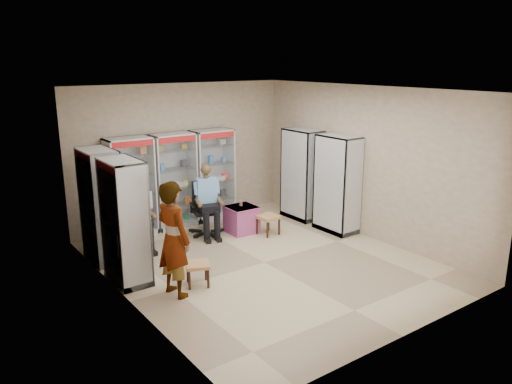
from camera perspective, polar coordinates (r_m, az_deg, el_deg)
floor at (r=8.90m, az=0.98°, el=-8.05°), size 6.00×6.00×0.00m
room_shell at (r=8.33m, az=1.04°, el=4.51°), size 5.02×6.02×3.01m
cabinet_back_left at (r=10.27m, az=-14.11°, el=0.52°), size 0.90×0.50×2.00m
cabinet_back_mid at (r=10.64m, az=-9.38°, el=1.27°), size 0.90×0.50×2.00m
cabinet_back_right at (r=11.08m, az=-4.99°, el=1.96°), size 0.90×0.50×2.00m
cabinet_right_far at (r=11.13m, az=5.26°, el=2.01°), size 0.90×0.50×2.00m
cabinet_right_near at (r=10.35m, az=9.26°, el=0.89°), size 0.90×0.50×2.00m
cabinet_left_far at (r=9.12m, az=-17.30°, el=-1.52°), size 0.90×0.50×2.00m
cabinet_left_near at (r=8.12m, az=-14.76°, el=-3.33°), size 0.90×0.50×2.00m
wooden_chair at (r=9.67m, az=-13.64°, el=-3.62°), size 0.42×0.42×0.94m
seated_customer at (r=9.57m, az=-13.60°, el=-2.56°), size 0.44×0.60×1.34m
office_chair at (r=10.18m, az=-5.80°, el=-1.90°), size 0.73×0.73×1.08m
seated_shopkeeper at (r=10.10m, az=-5.68°, el=-1.17°), size 0.61×0.73×1.38m
pink_trunk at (r=10.32m, az=-1.65°, el=-3.14°), size 0.58×0.56×0.55m
tea_glass at (r=10.28m, az=-1.74°, el=-1.31°), size 0.07×0.07×0.10m
woven_stool_a at (r=10.22m, az=1.38°, el=-3.77°), size 0.44×0.44×0.40m
woven_stool_b at (r=8.06m, az=-6.67°, el=-9.29°), size 0.48×0.48×0.37m
standing_man at (r=7.54m, az=-9.42°, el=-5.33°), size 0.54×0.72×1.78m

